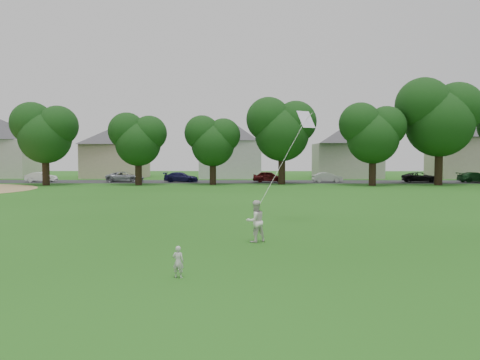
{
  "coord_description": "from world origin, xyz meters",
  "views": [
    {
      "loc": [
        2.17,
        -12.72,
        3.07
      ],
      "look_at": [
        1.97,
        2.0,
        2.3
      ],
      "focal_mm": 35.0,
      "sensor_mm": 36.0,
      "label": 1
    }
  ],
  "objects": [
    {
      "name": "ground",
      "position": [
        0.0,
        0.0,
        0.0
      ],
      "size": [
        160.0,
        160.0,
        0.0
      ],
      "primitive_type": "plane",
      "color": "#1D5112",
      "rests_on": "ground"
    },
    {
      "name": "toddler",
      "position": [
        0.46,
        -1.14,
        0.41
      ],
      "size": [
        0.33,
        0.26,
        0.81
      ],
      "primitive_type": "imported",
      "rotation": [
        0.0,
        0.0,
        2.89
      ],
      "color": "beige",
      "rests_on": "ground"
    },
    {
      "name": "older_boy",
      "position": [
        2.49,
        3.73,
        0.75
      ],
      "size": [
        0.91,
        0.85,
        1.49
      ],
      "primitive_type": "imported",
      "rotation": [
        0.0,
        0.0,
        3.66
      ],
      "color": "white",
      "rests_on": "ground"
    },
    {
      "name": "street",
      "position": [
        0.0,
        42.0,
        0.01
      ],
      "size": [
        90.0,
        7.0,
        0.01
      ],
      "primitive_type": "cube",
      "color": "#2D2D30",
      "rests_on": "ground"
    },
    {
      "name": "kite",
      "position": [
        3.69,
        6.24,
        2.9
      ],
      "size": [
        1.73,
        2.97,
        6.66
      ],
      "color": "white",
      "rests_on": "ground"
    },
    {
      "name": "house_row",
      "position": [
        -0.05,
        52.0,
        4.7
      ],
      "size": [
        76.35,
        12.95,
        10.08
      ],
      "color": "beige",
      "rests_on": "ground"
    },
    {
      "name": "parked_cars",
      "position": [
        1.7,
        41.0,
        0.59
      ],
      "size": [
        62.96,
        2.46,
        1.26
      ],
      "color": "black",
      "rests_on": "ground"
    },
    {
      "name": "tree_row",
      "position": [
        4.02,
        36.26,
        6.29
      ],
      "size": [
        82.3,
        8.15,
        11.42
      ],
      "color": "black",
      "rests_on": "ground"
    }
  ]
}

